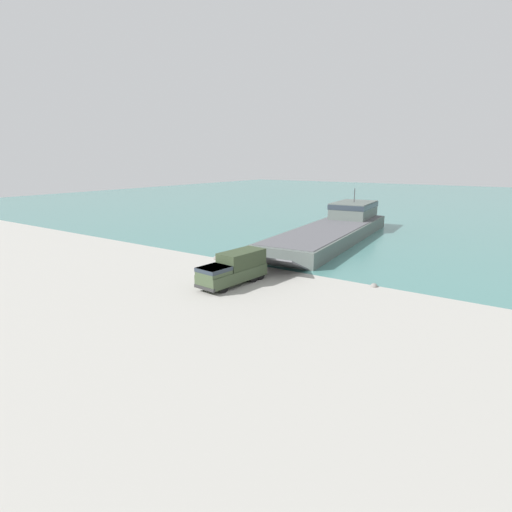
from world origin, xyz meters
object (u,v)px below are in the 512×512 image
Objects in this scene: military_truck at (234,268)px; moored_boat_a at (357,211)px; landing_craft at (336,227)px; soldier_on_ramp at (210,270)px.

moored_boat_a is (-10.03, 61.12, -1.19)m from military_truck.
landing_craft is at bearing -95.64° from moored_boat_a.
landing_craft reaches higher than soldier_on_ramp.
landing_craft is 4.97× the size of military_truck.
soldier_on_ramp is at bearing -103.95° from moored_boat_a.
military_truck is 3.12m from soldier_on_ramp.
soldier_on_ramp is at bearing -82.69° from military_truck.
landing_craft is 29.23m from soldier_on_ramp.
soldier_on_ramp is 61.62m from moored_boat_a.
moored_boat_a is (-8.48, 32.04, -1.28)m from landing_craft.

